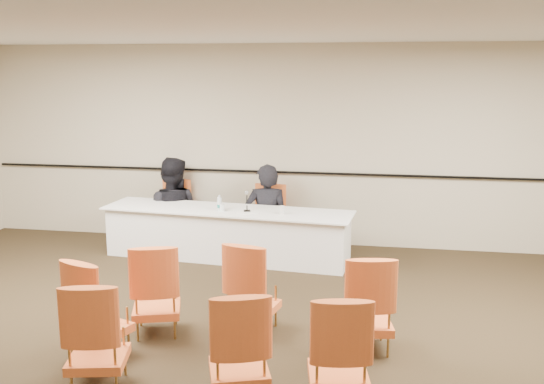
{
  "coord_description": "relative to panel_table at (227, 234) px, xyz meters",
  "views": [
    {
      "loc": [
        1.15,
        -4.94,
        2.62
      ],
      "look_at": [
        -0.17,
        2.6,
        1.07
      ],
      "focal_mm": 40.0,
      "sensor_mm": 36.0,
      "label": 1
    }
  ],
  "objects": [
    {
      "name": "panelist_second",
      "position": [
        -1.03,
        0.63,
        0.04
      ],
      "size": [
        0.9,
        0.71,
        1.86
      ],
      "primitive_type": "imported",
      "rotation": [
        0.0,
        0.0,
        3.14
      ],
      "color": "black",
      "rests_on": "ground"
    },
    {
      "name": "wall_back",
      "position": [
        0.89,
        0.94,
        1.15
      ],
      "size": [
        10.0,
        0.04,
        3.0
      ],
      "primitive_type": "cube",
      "color": "#BDB094",
      "rests_on": "ground"
    },
    {
      "name": "wall_rail",
      "position": [
        0.89,
        0.9,
        0.75
      ],
      "size": [
        9.8,
        0.04,
        0.03
      ],
      "primitive_type": "cube",
      "color": "black",
      "rests_on": "wall_back"
    },
    {
      "name": "aud_chair_front_left",
      "position": [
        -0.09,
        -2.54,
        0.12
      ],
      "size": [
        0.63,
        0.63,
        0.95
      ],
      "primitive_type": null,
      "rotation": [
        0.0,
        0.0,
        0.3
      ],
      "color": "orange",
      "rests_on": "ground"
    },
    {
      "name": "coffee_cup",
      "position": [
        0.81,
        -0.16,
        0.41
      ],
      "size": [
        0.09,
        0.09,
        0.12
      ],
      "primitive_type": "cylinder",
      "rotation": [
        0.0,
        0.0,
        0.24
      ],
      "color": "silver",
      "rests_on": "panel_table"
    },
    {
      "name": "aud_chair_front_mid",
      "position": [
        0.85,
        -2.33,
        0.12
      ],
      "size": [
        0.6,
        0.6,
        0.95
      ],
      "primitive_type": null,
      "rotation": [
        0.0,
        0.0,
        -0.22
      ],
      "color": "orange",
      "rests_on": "ground"
    },
    {
      "name": "aud_chair_back_left",
      "position": [
        -0.19,
        -3.64,
        0.12
      ],
      "size": [
        0.6,
        0.6,
        0.95
      ],
      "primitive_type": null,
      "rotation": [
        0.0,
        0.0,
        0.22
      ],
      "color": "orange",
      "rests_on": "ground"
    },
    {
      "name": "aud_chair_extra",
      "position": [
        -0.44,
        -3.1,
        0.12
      ],
      "size": [
        0.64,
        0.64,
        0.95
      ],
      "primitive_type": null,
      "rotation": [
        0.0,
        0.0,
        -0.36
      ],
      "color": "orange",
      "rests_on": "ground"
    },
    {
      "name": "panel_table",
      "position": [
        0.0,
        0.0,
        0.0
      ],
      "size": [
        3.58,
        1.14,
        0.7
      ],
      "primitive_type": null,
      "rotation": [
        0.0,
        0.0,
        -0.09
      ],
      "color": "white",
      "rests_on": "ground"
    },
    {
      "name": "panelist_main",
      "position": [
        0.48,
        0.49,
        0.04
      ],
      "size": [
        0.7,
        0.51,
        1.78
      ],
      "primitive_type": "imported",
      "rotation": [
        0.0,
        0.0,
        3.27
      ],
      "color": "black",
      "rests_on": "ground"
    },
    {
      "name": "papers",
      "position": [
        0.32,
        -0.13,
        0.35
      ],
      "size": [
        0.34,
        0.28,
        0.0
      ],
      "primitive_type": "cube",
      "rotation": [
        0.0,
        0.0,
        0.22
      ],
      "color": "white",
      "rests_on": "panel_table"
    },
    {
      "name": "panelist_second_chair",
      "position": [
        -1.03,
        0.63,
        0.12
      ],
      "size": [
        0.54,
        0.54,
        0.95
      ],
      "primitive_type": null,
      "rotation": [
        0.0,
        0.0,
        -0.09
      ],
      "color": "orange",
      "rests_on": "ground"
    },
    {
      "name": "microphone",
      "position": [
        0.31,
        -0.08,
        0.49
      ],
      "size": [
        0.14,
        0.21,
        0.27
      ],
      "primitive_type": null,
      "rotation": [
        0.0,
        0.0,
        0.25
      ],
      "color": "black",
      "rests_on": "panel_table"
    },
    {
      "name": "aud_chair_back_right",
      "position": [
        1.8,
        -3.58,
        0.12
      ],
      "size": [
        0.58,
        0.58,
        0.95
      ],
      "primitive_type": null,
      "rotation": [
        0.0,
        0.0,
        0.17
      ],
      "color": "orange",
      "rests_on": "ground"
    },
    {
      "name": "aud_chair_back_mid",
      "position": [
        1.01,
        -3.64,
        0.12
      ],
      "size": [
        0.63,
        0.63,
        0.95
      ],
      "primitive_type": null,
      "rotation": [
        0.0,
        0.0,
        0.33
      ],
      "color": "orange",
      "rests_on": "ground"
    },
    {
      "name": "panelist_main_chair",
      "position": [
        0.48,
        0.49,
        0.12
      ],
      "size": [
        0.54,
        0.54,
        0.95
      ],
      "primitive_type": null,
      "rotation": [
        0.0,
        0.0,
        -0.09
      ],
      "color": "orange",
      "rests_on": "ground"
    },
    {
      "name": "drinking_glass",
      "position": [
        -0.03,
        -0.13,
        0.4
      ],
      "size": [
        0.08,
        0.08,
        0.1
      ],
      "primitive_type": "cylinder",
      "rotation": [
        0.0,
        0.0,
        -0.31
      ],
      "color": "white",
      "rests_on": "panel_table"
    },
    {
      "name": "floor",
      "position": [
        0.89,
        -3.06,
        -0.35
      ],
      "size": [
        10.0,
        10.0,
        0.0
      ],
      "primitive_type": "plane",
      "color": "black",
      "rests_on": "ground"
    },
    {
      "name": "water_bottle",
      "position": [
        -0.08,
        -0.07,
        0.46
      ],
      "size": [
        0.07,
        0.07,
        0.21
      ],
      "primitive_type": null,
      "rotation": [
        0.0,
        0.0,
        0.14
      ],
      "color": "#178178",
      "rests_on": "panel_table"
    },
    {
      "name": "ceiling",
      "position": [
        0.89,
        -3.06,
        2.65
      ],
      "size": [
        10.0,
        10.0,
        0.0
      ],
      "primitive_type": "plane",
      "rotation": [
        3.14,
        0.0,
        0.0
      ],
      "color": "silver",
      "rests_on": "ground"
    },
    {
      "name": "aud_chair_front_right",
      "position": [
        2.0,
        -2.55,
        0.12
      ],
      "size": [
        0.58,
        0.58,
        0.95
      ],
      "primitive_type": null,
      "rotation": [
        0.0,
        0.0,
        0.17
      ],
      "color": "orange",
      "rests_on": "ground"
    }
  ]
}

